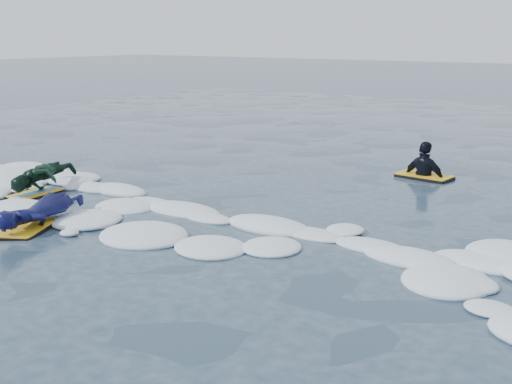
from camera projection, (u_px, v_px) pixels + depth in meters
ground at (133, 238)px, 8.95m from camera, size 120.00×120.00×0.00m
foam_band at (182, 221)px, 9.78m from camera, size 12.00×3.10×0.30m
prone_woman_unit at (39, 213)px, 9.40m from camera, size 1.06×1.77×0.43m
prone_child_unit at (43, 179)px, 11.34m from camera, size 0.92×1.47×0.54m
waiting_rider_unit at (424, 181)px, 12.66m from camera, size 1.12×0.69×1.59m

